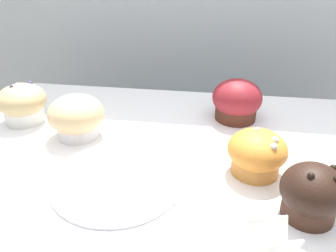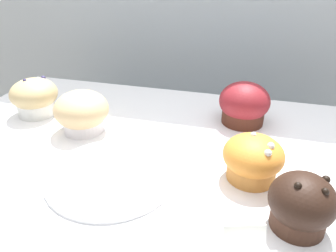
{
  "view_description": "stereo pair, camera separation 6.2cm",
  "coord_description": "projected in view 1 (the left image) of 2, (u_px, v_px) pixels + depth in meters",
  "views": [
    {
      "loc": [
        0.06,
        -0.5,
        1.29
      ],
      "look_at": [
        -0.02,
        0.04,
        1.0
      ],
      "focal_mm": 35.0,
      "sensor_mm": 36.0,
      "label": 1
    },
    {
      "loc": [
        0.12,
        -0.48,
        1.29
      ],
      "look_at": [
        -0.02,
        0.04,
        1.0
      ],
      "focal_mm": 35.0,
      "sensor_mm": 36.0,
      "label": 2
    }
  ],
  "objects": [
    {
      "name": "serving_plate",
      "position": [
        118.0,
        178.0,
        0.54
      ],
      "size": [
        0.22,
        0.22,
        0.01
      ],
      "color": "white",
      "rests_on": "display_counter"
    },
    {
      "name": "muffin_front_center",
      "position": [
        76.0,
        117.0,
        0.66
      ],
      "size": [
        0.11,
        0.11,
        0.09
      ],
      "color": "white",
      "rests_on": "display_counter"
    },
    {
      "name": "muffin_back_left",
      "position": [
        257.0,
        153.0,
        0.55
      ],
      "size": [
        0.1,
        0.1,
        0.08
      ],
      "color": "#C97E36",
      "rests_on": "display_counter"
    },
    {
      "name": "muffin_front_left",
      "position": [
        312.0,
        193.0,
        0.46
      ],
      "size": [
        0.09,
        0.09,
        0.08
      ],
      "color": "#3B2319",
      "rests_on": "display_counter"
    },
    {
      "name": "wall_back",
      "position": [
        196.0,
        75.0,
        1.15
      ],
      "size": [
        3.2,
        0.1,
        1.8
      ],
      "primitive_type": "cube",
      "color": "#A8B2B7",
      "rests_on": "ground"
    },
    {
      "name": "muffin_back_right",
      "position": [
        22.0,
        103.0,
        0.71
      ],
      "size": [
        0.11,
        0.11,
        0.09
      ],
      "color": "silver",
      "rests_on": "display_counter"
    },
    {
      "name": "muffin_front_right",
      "position": [
        237.0,
        101.0,
        0.72
      ],
      "size": [
        0.11,
        0.11,
        0.09
      ],
      "color": "#4A2318",
      "rests_on": "display_counter"
    },
    {
      "name": "price_card",
      "position": [
        271.0,
        247.0,
        0.38
      ],
      "size": [
        0.06,
        0.05,
        0.06
      ],
      "color": "white",
      "rests_on": "display_counter"
    }
  ]
}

